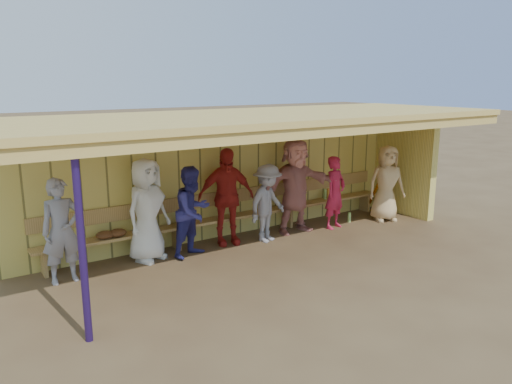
# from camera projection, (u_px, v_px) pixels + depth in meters

# --- Properties ---
(ground) EXTENTS (90.00, 90.00, 0.00)m
(ground) POSITION_uv_depth(u_px,v_px,m) (267.00, 252.00, 9.09)
(ground) COLOR brown
(ground) RESTS_ON ground
(player_a) EXTENTS (0.61, 0.41, 1.64)m
(player_a) POSITION_uv_depth(u_px,v_px,m) (62.00, 231.00, 7.58)
(player_a) COLOR gray
(player_a) RESTS_ON ground
(player_b) EXTENTS (1.03, 0.88, 1.79)m
(player_b) POSITION_uv_depth(u_px,v_px,m) (147.00, 210.00, 8.50)
(player_b) COLOR white
(player_b) RESTS_ON ground
(player_c) EXTENTS (0.95, 0.85, 1.61)m
(player_c) POSITION_uv_depth(u_px,v_px,m) (193.00, 212.00, 8.74)
(player_c) COLOR navy
(player_c) RESTS_ON ground
(player_d) EXTENTS (1.15, 0.69, 1.84)m
(player_d) POSITION_uv_depth(u_px,v_px,m) (226.00, 197.00, 9.34)
(player_d) COLOR #B3231C
(player_d) RESTS_ON ground
(player_e) EXTENTS (1.11, 0.85, 1.51)m
(player_e) POSITION_uv_depth(u_px,v_px,m) (268.00, 203.00, 9.53)
(player_e) COLOR #929199
(player_e) RESTS_ON ground
(player_f) EXTENTS (1.83, 0.67, 1.95)m
(player_f) POSITION_uv_depth(u_px,v_px,m) (295.00, 185.00, 10.07)
(player_f) COLOR tan
(player_f) RESTS_ON ground
(player_g) EXTENTS (0.63, 0.49, 1.52)m
(player_g) POSITION_uv_depth(u_px,v_px,m) (335.00, 193.00, 10.40)
(player_g) COLOR #C01E3F
(player_g) RESTS_ON ground
(player_h) EXTENTS (0.96, 0.81, 1.68)m
(player_h) POSITION_uv_depth(u_px,v_px,m) (386.00, 183.00, 10.94)
(player_h) COLOR tan
(player_h) RESTS_ON ground
(dugout_structure) EXTENTS (8.80, 3.20, 2.50)m
(dugout_structure) POSITION_uv_depth(u_px,v_px,m) (263.00, 153.00, 9.49)
(dugout_structure) COLOR #DDCB5E
(dugout_structure) RESTS_ON ground
(bench) EXTENTS (7.60, 0.34, 0.93)m
(bench) POSITION_uv_depth(u_px,v_px,m) (234.00, 211.00, 9.88)
(bench) COLOR tan
(bench) RESTS_ON ground
(dugout_equipment) EXTENTS (6.49, 0.62, 0.80)m
(dugout_equipment) POSITION_uv_depth(u_px,v_px,m) (192.00, 222.00, 9.24)
(dugout_equipment) COLOR orange
(dugout_equipment) RESTS_ON ground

